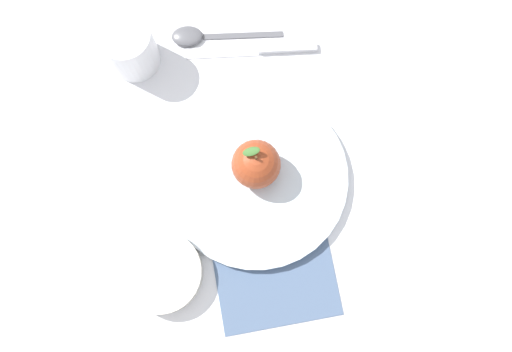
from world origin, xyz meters
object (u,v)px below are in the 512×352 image
(apple, at_px, (256,164))
(knife, at_px, (264,49))
(side_bowl, at_px, (162,272))
(spoon, at_px, (200,36))
(dinner_plate, at_px, (256,177))
(linen_napkin, at_px, (275,277))
(cup, at_px, (129,47))

(apple, relative_size, knife, 0.46)
(side_bowl, relative_size, spoon, 0.75)
(dinner_plate, bearing_deg, linen_napkin, 152.12)
(spoon, bearing_deg, linen_napkin, 158.51)
(side_bowl, xyz_separation_m, linen_napkin, (-0.10, -0.12, -0.02))
(side_bowl, height_order, knife, side_bowl)
(apple, xyz_separation_m, side_bowl, (-0.03, 0.19, -0.03))
(cup, distance_m, knife, 0.20)
(linen_napkin, bearing_deg, dinner_plate, -27.88)
(apple, bearing_deg, spoon, -16.75)
(apple, bearing_deg, dinner_plate, 140.98)
(cup, bearing_deg, spoon, -108.20)
(knife, xyz_separation_m, linen_napkin, (-0.28, 0.20, -0.00))
(apple, xyz_separation_m, linen_napkin, (-0.14, 0.07, -0.05))
(linen_napkin, bearing_deg, apple, -28.61)
(knife, distance_m, linen_napkin, 0.35)
(dinner_plate, xyz_separation_m, cup, (0.26, 0.03, 0.04))
(side_bowl, bearing_deg, linen_napkin, -130.86)
(apple, distance_m, spoon, 0.24)
(cup, relative_size, spoon, 0.56)
(apple, distance_m, knife, 0.20)
(dinner_plate, height_order, spoon, dinner_plate)
(knife, bearing_deg, cup, 55.61)
(apple, distance_m, cup, 0.26)
(linen_napkin, bearing_deg, side_bowl, 49.14)
(side_bowl, distance_m, linen_napkin, 0.16)
(cup, height_order, spoon, cup)
(apple, distance_m, side_bowl, 0.20)
(cup, relative_size, knife, 0.49)
(dinner_plate, relative_size, knife, 1.55)
(spoon, bearing_deg, dinner_plate, 162.34)
(cup, height_order, knife, cup)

